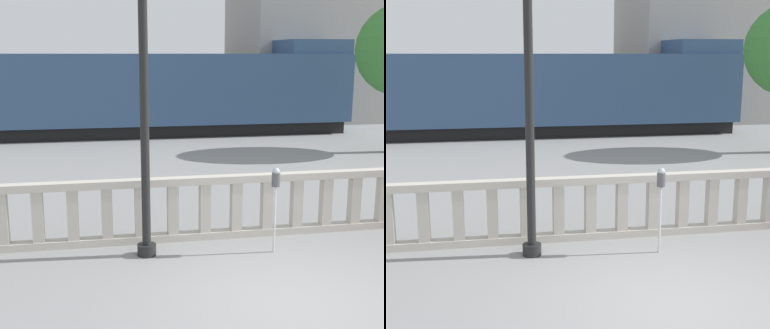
% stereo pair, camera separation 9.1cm
% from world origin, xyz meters
% --- Properties ---
extents(ground_plane, '(160.00, 160.00, 0.00)m').
position_xyz_m(ground_plane, '(0.00, 0.00, 0.00)').
color(ground_plane, gray).
extents(balustrade, '(17.73, 0.24, 1.22)m').
position_xyz_m(balustrade, '(0.00, 2.93, 0.61)').
color(balustrade, '#BCB5A8').
rests_on(balustrade, ground).
extents(lamppost, '(0.33, 0.33, 5.61)m').
position_xyz_m(lamppost, '(-1.79, 2.27, 2.81)').
color(lamppost, black).
rests_on(lamppost, ground).
extents(parking_meter, '(0.14, 0.14, 1.54)m').
position_xyz_m(parking_meter, '(0.45, 2.00, 1.20)').
color(parking_meter, silver).
rests_on(parking_meter, ground).
extents(train_near, '(18.13, 3.17, 4.06)m').
position_xyz_m(train_near, '(-0.42, 16.46, 1.83)').
color(train_near, black).
rests_on(train_near, ground).
extents(train_far, '(27.24, 3.17, 3.92)m').
position_xyz_m(train_far, '(-2.28, 24.61, 1.75)').
color(train_far, black).
rests_on(train_far, ground).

